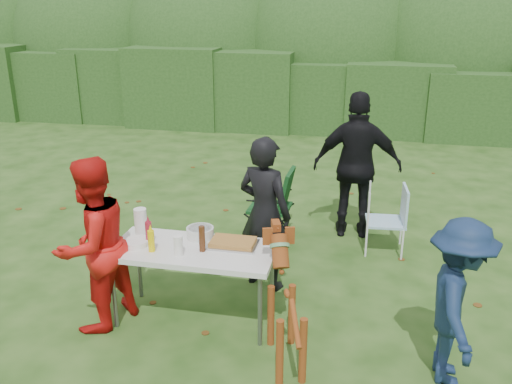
% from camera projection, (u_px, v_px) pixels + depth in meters
% --- Properties ---
extents(ground, '(80.00, 80.00, 0.00)m').
position_uv_depth(ground, '(234.00, 311.00, 5.28)').
color(ground, '#1E4211').
extents(hedge_row, '(22.00, 1.40, 1.70)m').
position_uv_depth(hedge_row, '(320.00, 93.00, 12.37)').
color(hedge_row, '#23471C').
rests_on(hedge_row, ground).
extents(shrub_backdrop, '(20.00, 2.60, 3.20)m').
position_uv_depth(shrub_backdrop, '(328.00, 53.00, 13.59)').
color(shrub_backdrop, '#3D6628').
rests_on(shrub_backdrop, ground).
extents(folding_table, '(1.50, 0.70, 0.74)m').
position_uv_depth(folding_table, '(193.00, 253.00, 4.94)').
color(folding_table, silver).
rests_on(folding_table, ground).
extents(person_cook, '(0.69, 0.57, 1.62)m').
position_uv_depth(person_cook, '(265.00, 214.00, 5.52)').
color(person_cook, black).
rests_on(person_cook, ground).
extents(person_red_jacket, '(0.85, 0.95, 1.61)m').
position_uv_depth(person_red_jacket, '(93.00, 245.00, 4.82)').
color(person_red_jacket, red).
rests_on(person_red_jacket, ground).
extents(person_black_puffy, '(1.10, 0.50, 1.85)m').
position_uv_depth(person_black_puffy, '(357.00, 166.00, 6.71)').
color(person_black_puffy, black).
rests_on(person_black_puffy, ground).
extents(child, '(0.52, 0.89, 1.36)m').
position_uv_depth(child, '(457.00, 303.00, 4.14)').
color(child, '#152748').
rests_on(child, ground).
extents(dog, '(0.72, 1.12, 0.99)m').
position_uv_depth(dog, '(287.00, 310.00, 4.38)').
color(dog, brown).
rests_on(dog, ground).
extents(camping_chair, '(0.59, 0.59, 0.92)m').
position_uv_depth(camping_chair, '(270.00, 204.00, 6.78)').
color(camping_chair, '#113E18').
rests_on(camping_chair, ground).
extents(lawn_chair, '(0.52, 0.52, 0.82)m').
position_uv_depth(lawn_chair, '(386.00, 219.00, 6.44)').
color(lawn_chair, '#56ABD5').
rests_on(lawn_chair, ground).
extents(food_tray, '(0.45, 0.30, 0.02)m').
position_uv_depth(food_tray, '(233.00, 245.00, 4.96)').
color(food_tray, '#B7B7BA').
rests_on(food_tray, folding_table).
extents(focaccia_bread, '(0.40, 0.26, 0.04)m').
position_uv_depth(focaccia_bread, '(233.00, 242.00, 4.95)').
color(focaccia_bread, '#A87131').
rests_on(focaccia_bread, food_tray).
extents(mustard_bottle, '(0.06, 0.06, 0.20)m').
position_uv_depth(mustard_bottle, '(151.00, 241.00, 4.83)').
color(mustard_bottle, yellow).
rests_on(mustard_bottle, folding_table).
extents(ketchup_bottle, '(0.06, 0.06, 0.22)m').
position_uv_depth(ketchup_bottle, '(149.00, 233.00, 4.96)').
color(ketchup_bottle, maroon).
rests_on(ketchup_bottle, folding_table).
extents(beer_bottle, '(0.06, 0.06, 0.24)m').
position_uv_depth(beer_bottle, '(202.00, 239.00, 4.82)').
color(beer_bottle, '#47230F').
rests_on(beer_bottle, folding_table).
extents(paper_towel_roll, '(0.12, 0.12, 0.26)m').
position_uv_depth(paper_towel_roll, '(141.00, 222.00, 5.17)').
color(paper_towel_roll, white).
rests_on(paper_towel_roll, folding_table).
extents(cup_stack, '(0.08, 0.08, 0.18)m').
position_uv_depth(cup_stack, '(178.00, 246.00, 4.76)').
color(cup_stack, white).
rests_on(cup_stack, folding_table).
extents(pasta_bowl, '(0.26, 0.26, 0.10)m').
position_uv_depth(pasta_bowl, '(200.00, 233.00, 5.12)').
color(pasta_bowl, silver).
rests_on(pasta_bowl, folding_table).
extents(plate_stack, '(0.24, 0.24, 0.05)m').
position_uv_depth(plate_stack, '(136.00, 243.00, 4.97)').
color(plate_stack, white).
rests_on(plate_stack, folding_table).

